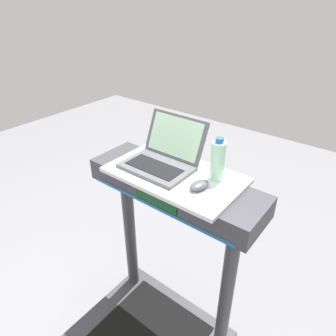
% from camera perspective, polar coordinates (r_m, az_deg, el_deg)
% --- Properties ---
extents(desk_board, '(0.64, 0.37, 0.02)m').
position_cam_1_polar(desk_board, '(1.45, 1.22, -1.27)').
color(desk_board, silver).
rests_on(desk_board, treadmill_base).
extents(laptop, '(0.33, 0.31, 0.22)m').
position_cam_1_polar(laptop, '(1.49, -1.01, 2.09)').
color(laptop, '#515459').
rests_on(laptop, desk_board).
extents(computer_mouse, '(0.08, 0.11, 0.03)m').
position_cam_1_polar(computer_mouse, '(1.33, 5.83, -3.22)').
color(computer_mouse, '#4C4C51').
rests_on(computer_mouse, desk_board).
extents(water_bottle, '(0.06, 0.06, 0.20)m').
position_cam_1_polar(water_bottle, '(1.37, 9.25, 1.42)').
color(water_bottle, '#9EDBB2').
rests_on(water_bottle, desk_board).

